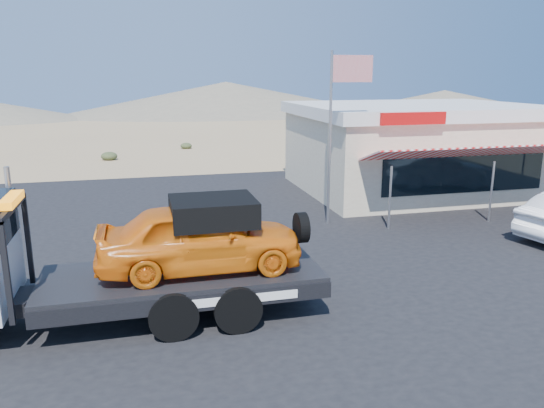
{
  "coord_description": "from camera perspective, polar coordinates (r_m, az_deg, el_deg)",
  "views": [
    {
      "loc": [
        -1.79,
        -12.83,
        5.27
      ],
      "look_at": [
        1.97,
        1.94,
        1.5
      ],
      "focal_mm": 35.0,
      "sensor_mm": 36.0,
      "label": 1
    }
  ],
  "objects": [
    {
      "name": "asphalt_lot",
      "position": [
        17.1,
        -0.79,
        -4.02
      ],
      "size": [
        32.0,
        24.0,
        0.02
      ],
      "primitive_type": "cube",
      "color": "black",
      "rests_on": "ground"
    },
    {
      "name": "tow_truck",
      "position": [
        11.74,
        -17.54,
        -5.19
      ],
      "size": [
        8.67,
        2.57,
        2.9
      ],
      "color": "black",
      "rests_on": "asphalt_lot"
    },
    {
      "name": "ground",
      "position": [
        13.98,
        -5.95,
        -8.33
      ],
      "size": [
        120.0,
        120.0,
        0.0
      ],
      "primitive_type": "plane",
      "color": "#9F805A",
      "rests_on": "ground"
    },
    {
      "name": "jerky_store",
      "position": [
        25.24,
        15.06,
        5.95
      ],
      "size": [
        10.4,
        9.97,
        3.9
      ],
      "color": "beige",
      "rests_on": "asphalt_lot"
    },
    {
      "name": "distant_hills",
      "position": [
        68.52,
        -21.31,
        10.12
      ],
      "size": [
        126.0,
        48.0,
        4.2
      ],
      "color": "#726B59",
      "rests_on": "ground"
    },
    {
      "name": "flagpole",
      "position": [
        18.65,
        6.97,
        9.16
      ],
      "size": [
        1.55,
        0.1,
        6.0
      ],
      "color": "#99999E",
      "rests_on": "asphalt_lot"
    }
  ]
}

